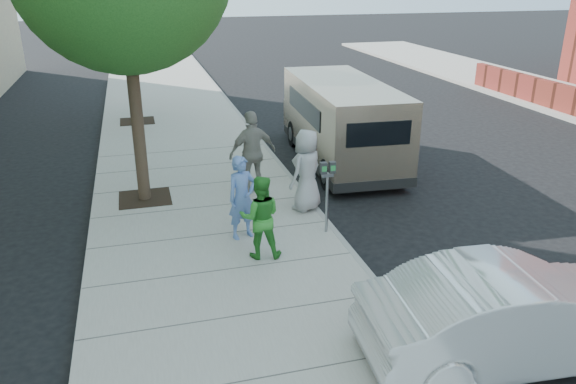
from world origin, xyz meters
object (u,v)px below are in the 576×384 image
Objects in this scene: van at (341,120)px; person_green_shirt at (260,217)px; person_gray_shirt at (307,170)px; person_striped_polo at (253,153)px; parking_meter at (327,182)px; sedan at (517,314)px; person_officer at (242,198)px.

person_green_shirt is (-3.55, -5.36, -0.28)m from van.
person_striped_polo is (-0.94, 1.30, 0.09)m from person_gray_shirt.
person_green_shirt reaches higher than parking_meter.
sedan is 2.59× the size of person_officer.
person_gray_shirt is 0.91× the size of person_striped_polo.
van is 5.81m from person_officer.
sedan is 5.78m from person_gray_shirt.
parking_meter is 4.58m from sedan.
person_officer is (-3.72, -4.45, -0.23)m from van.
person_gray_shirt reaches higher than parking_meter.
parking_meter is 0.95× the size of person_green_shirt.
person_gray_shirt is at bearing 113.26° from person_striped_polo.
person_gray_shirt is (-1.33, 5.62, 0.35)m from sedan.
parking_meter is at bearing 56.52° from person_gray_shirt.
person_officer is at bearing 172.73° from parking_meter.
person_striped_polo reaches higher than person_gray_shirt.
van reaches higher than sedan.
person_gray_shirt is 1.60m from person_striped_polo.
van is 9.10m from sedan.
parking_meter is 5.10m from van.
person_striped_polo is (-2.26, 6.91, 0.43)m from sedan.
parking_meter is 0.24× the size of van.
sedan is 2.75× the size of person_green_shirt.
van is at bearing -157.18° from person_striped_polo.
sedan is at bearing -73.32° from parking_meter.
parking_meter is at bearing -144.24° from person_green_shirt.
parking_meter is 0.89× the size of person_officer.
van is at bearing 67.06° from parking_meter.
person_officer is at bearing -3.99° from person_gray_shirt.
parking_meter is at bearing -26.50° from person_officer.
van reaches higher than person_green_shirt.
person_green_shirt is (0.16, -0.91, -0.05)m from person_officer.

